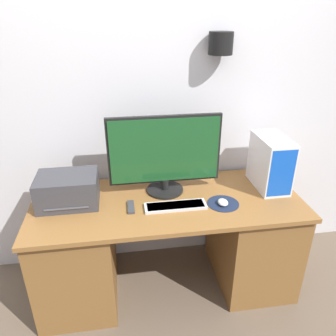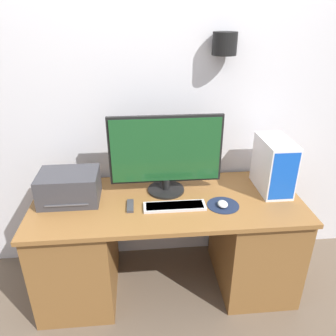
{
  "view_description": "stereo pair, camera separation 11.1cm",
  "coord_description": "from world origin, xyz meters",
  "px_view_note": "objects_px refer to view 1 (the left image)",
  "views": [
    {
      "loc": [
        -0.28,
        -1.48,
        1.88
      ],
      "look_at": [
        0.0,
        0.36,
        0.97
      ],
      "focal_mm": 35.0,
      "sensor_mm": 36.0,
      "label": 1
    },
    {
      "loc": [
        -0.17,
        -1.49,
        1.88
      ],
      "look_at": [
        0.0,
        0.36,
        0.97
      ],
      "focal_mm": 35.0,
      "sensor_mm": 36.0,
      "label": 2
    }
  ],
  "objects_px": {
    "mouse": "(223,202)",
    "keyboard": "(175,206)",
    "remote_control": "(131,207)",
    "monitor": "(165,153)",
    "printer": "(68,190)",
    "computer_tower": "(271,163)"
  },
  "relations": [
    {
      "from": "mouse",
      "to": "keyboard",
      "type": "bearing_deg",
      "value": 176.35
    },
    {
      "from": "remote_control",
      "to": "monitor",
      "type": "bearing_deg",
      "value": 37.58
    },
    {
      "from": "printer",
      "to": "remote_control",
      "type": "distance_m",
      "value": 0.42
    },
    {
      "from": "mouse",
      "to": "printer",
      "type": "height_order",
      "value": "printer"
    },
    {
      "from": "printer",
      "to": "remote_control",
      "type": "bearing_deg",
      "value": -17.43
    },
    {
      "from": "keyboard",
      "to": "printer",
      "type": "distance_m",
      "value": 0.7
    },
    {
      "from": "monitor",
      "to": "remote_control",
      "type": "xyz_separation_m",
      "value": [
        -0.25,
        -0.19,
        -0.28
      ]
    },
    {
      "from": "keyboard",
      "to": "computer_tower",
      "type": "relative_size",
      "value": 1.08
    },
    {
      "from": "keyboard",
      "to": "remote_control",
      "type": "relative_size",
      "value": 2.8
    },
    {
      "from": "keyboard",
      "to": "mouse",
      "type": "xyz_separation_m",
      "value": [
        0.31,
        -0.02,
        0.01
      ]
    },
    {
      "from": "keyboard",
      "to": "printer",
      "type": "relative_size",
      "value": 1.04
    },
    {
      "from": "monitor",
      "to": "keyboard",
      "type": "distance_m",
      "value": 0.36
    },
    {
      "from": "printer",
      "to": "mouse",
      "type": "bearing_deg",
      "value": -10.18
    },
    {
      "from": "monitor",
      "to": "mouse",
      "type": "bearing_deg",
      "value": -35.67
    },
    {
      "from": "mouse",
      "to": "monitor",
      "type": "bearing_deg",
      "value": 144.33
    },
    {
      "from": "mouse",
      "to": "printer",
      "type": "bearing_deg",
      "value": 169.82
    },
    {
      "from": "keyboard",
      "to": "remote_control",
      "type": "distance_m",
      "value": 0.28
    },
    {
      "from": "monitor",
      "to": "printer",
      "type": "height_order",
      "value": "monitor"
    },
    {
      "from": "computer_tower",
      "to": "remote_control",
      "type": "relative_size",
      "value": 2.59
    },
    {
      "from": "remote_control",
      "to": "printer",
      "type": "bearing_deg",
      "value": 162.57
    },
    {
      "from": "monitor",
      "to": "remote_control",
      "type": "distance_m",
      "value": 0.42
    },
    {
      "from": "computer_tower",
      "to": "printer",
      "type": "height_order",
      "value": "computer_tower"
    }
  ]
}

